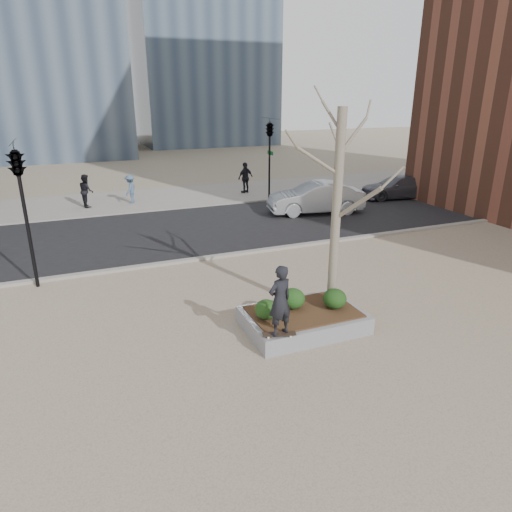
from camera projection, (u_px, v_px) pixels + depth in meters
name	position (u px, v px, depth m)	size (l,w,h in m)	color
ground	(268.00, 335.00, 11.54)	(120.00, 120.00, 0.00)	gray
street	(177.00, 231.00, 20.25)	(60.00, 8.00, 0.02)	black
far_sidewalk	(150.00, 199.00, 26.34)	(60.00, 6.00, 0.02)	gray
planter	(303.00, 320.00, 11.82)	(3.00, 2.00, 0.45)	gray
planter_mulch	(303.00, 312.00, 11.74)	(2.70, 1.70, 0.04)	#382314
sycamore_tree	(338.00, 179.00, 11.24)	(2.80, 2.80, 6.60)	gray
shrub_left	(266.00, 309.00, 11.27)	(0.57, 0.57, 0.49)	#133B13
shrub_middle	(293.00, 299.00, 11.81)	(0.63, 0.63, 0.54)	#123310
shrub_right	(335.00, 299.00, 11.82)	(0.61, 0.61, 0.52)	#143912
skateboard	(279.00, 335.00, 10.58)	(0.78, 0.20, 0.07)	black
skateboarder	(280.00, 300.00, 10.28)	(0.61, 0.40, 1.68)	black
car_silver	(316.00, 198.00, 22.98)	(1.65, 4.75, 1.56)	#A6AAAF
car_third	(398.00, 187.00, 26.38)	(1.79, 4.39, 1.28)	#4C4C56
pedestrian_a	(86.00, 191.00, 24.23)	(0.84, 0.66, 1.73)	black
pedestrian_b	(130.00, 189.00, 25.12)	(1.00, 0.58, 1.56)	#425C78
pedestrian_c	(245.00, 178.00, 27.66)	(1.08, 0.45, 1.84)	black
traffic_light_near	(26.00, 218.00, 13.69)	(0.60, 2.48, 4.50)	black
traffic_light_far	(269.00, 159.00, 25.83)	(0.60, 2.48, 4.50)	black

